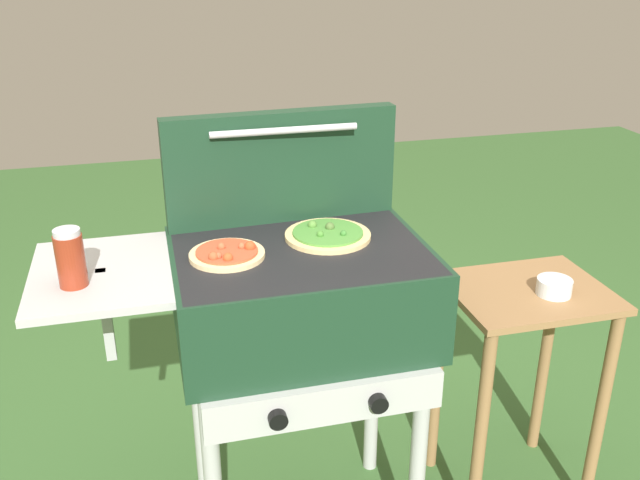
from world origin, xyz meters
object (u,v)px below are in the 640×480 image
at_px(grill, 296,302).
at_px(sauce_jar, 70,258).
at_px(pizza_pepperoni, 228,254).
at_px(topping_bowl_near, 554,287).
at_px(pizza_veggie, 328,234).
at_px(prep_table, 521,348).

bearing_deg(grill, sauce_jar, -173.36).
height_order(pizza_pepperoni, topping_bowl_near, pizza_pepperoni).
distance_m(pizza_veggie, pizza_pepperoni, 0.27).
height_order(grill, prep_table, grill).
bearing_deg(pizza_veggie, sauce_jar, -169.01).
relative_size(grill, topping_bowl_near, 9.90).
relative_size(pizza_veggie, prep_table, 0.32).
xyz_separation_m(pizza_pepperoni, prep_table, (0.84, 0.01, -0.40)).
distance_m(pizza_pepperoni, topping_bowl_near, 0.91).
bearing_deg(pizza_pepperoni, prep_table, 0.43).
xyz_separation_m(grill, pizza_veggie, (0.10, 0.06, 0.15)).
height_order(pizza_pepperoni, sauce_jar, sauce_jar).
relative_size(sauce_jar, prep_table, 0.19).
bearing_deg(pizza_pepperoni, topping_bowl_near, -2.41).
relative_size(pizza_pepperoni, topping_bowl_near, 1.90).
height_order(pizza_veggie, prep_table, pizza_veggie).
xyz_separation_m(pizza_veggie, prep_table, (0.58, -0.06, -0.40)).
bearing_deg(sauce_jar, topping_bowl_near, 0.96).
xyz_separation_m(grill, pizza_pepperoni, (-0.17, -0.00, 0.15)).
height_order(pizza_pepperoni, prep_table, pizza_pepperoni).
bearing_deg(sauce_jar, pizza_veggie, 10.99).
relative_size(pizza_veggie, sauce_jar, 1.66).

